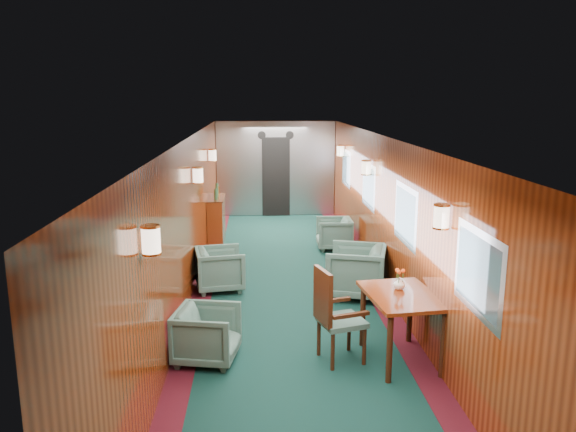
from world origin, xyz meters
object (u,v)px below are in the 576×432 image
Objects in this scene: armchair_right_near at (356,271)px; armchair_left_near at (207,334)px; side_chair at (333,312)px; armchair_left_far at (220,269)px; dining_table at (402,305)px; armchair_right_far at (334,234)px; credenza at (216,219)px.

armchair_left_near is at bearing -30.28° from armchair_right_near.
side_chair is 2.94m from armchair_left_far.
side_chair is at bearing 171.52° from dining_table.
armchair_right_near is at bearing 0.22° from armchair_right_far.
credenza is 3.04m from armchair_left_far.
credenza is 5.48m from armchair_left_near.
armchair_right_far is (-0.10, 4.87, -0.37)m from dining_table.
armchair_left_near is 0.81× the size of armchair_right_near.
dining_table is 0.78m from side_chair.
dining_table is 3.42m from armchair_left_far.
side_chair is 0.92× the size of credenza.
side_chair reaches higher than armchair_left_far.
armchair_right_far is (0.68, 4.85, -0.29)m from side_chair.
armchair_left_far is (0.26, -3.03, -0.15)m from credenza.
side_chair reaches higher than armchair_right_near.
armchair_left_near is (-2.22, 0.13, -0.36)m from dining_table.
armchair_left_near reaches higher than armchair_right_far.
armchair_left_far is at bearing -85.11° from credenza.
armchair_left_far is at bearing 102.85° from side_chair.
side_chair reaches higher than armchair_right_far.
armchair_left_far is 2.13m from armchair_right_near.
side_chair is 1.52× the size of armchair_left_far.
credenza reaches higher than armchair_right_near.
credenza is at bearing 90.31° from side_chair.
armchair_left_near is 2.91m from armchair_right_near.
dining_table is at bearing -66.08° from credenza.
dining_table reaches higher than armchair_right_near.
credenza is (-1.70, 5.58, -0.12)m from side_chair.
credenza is at bearing -5.24° from armchair_left_far.
armchair_left_far is (-1.45, 2.55, -0.27)m from side_chair.
armchair_left_near is at bearing 159.08° from side_chair.
side_chair is 4.90m from armchair_right_far.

